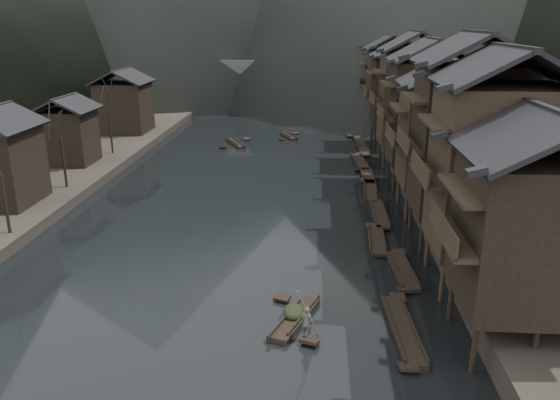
{
  "coord_description": "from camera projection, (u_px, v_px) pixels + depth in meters",
  "views": [
    {
      "loc": [
        6.56,
        -33.17,
        16.03
      ],
      "look_at": [
        3.79,
        7.66,
        2.5
      ],
      "focal_mm": 35.0,
      "sensor_mm": 36.0,
      "label": 1
    }
  ],
  "objects": [
    {
      "name": "water",
      "position": [
        217.0,
        269.0,
        36.87
      ],
      "size": [
        300.0,
        300.0,
        0.0
      ],
      "primitive_type": "plane",
      "color": "black",
      "rests_on": "ground"
    },
    {
      "name": "right_bank",
      "position": [
        531.0,
        140.0,
        72.23
      ],
      "size": [
        40.0,
        200.0,
        1.8
      ],
      "primitive_type": "cube",
      "color": "#2D2823",
      "rests_on": "ground"
    },
    {
      "name": "left_bank",
      "position": [
        21.0,
        135.0,
        76.83
      ],
      "size": [
        40.0,
        200.0,
        1.2
      ],
      "primitive_type": "cube",
      "color": "#2D2823",
      "rests_on": "ground"
    },
    {
      "name": "stilt_houses",
      "position": [
        431.0,
        99.0,
        51.33
      ],
      "size": [
        9.0,
        67.6,
        15.55
      ],
      "color": "black",
      "rests_on": "ground"
    },
    {
      "name": "left_houses",
      "position": [
        50.0,
        127.0,
        55.47
      ],
      "size": [
        8.1,
        53.2,
        8.73
      ],
      "color": "black",
      "rests_on": "left_bank"
    },
    {
      "name": "bare_trees",
      "position": [
        45.0,
        136.0,
        47.31
      ],
      "size": [
        3.83,
        43.15,
        7.67
      ],
      "color": "black",
      "rests_on": "left_bank"
    },
    {
      "name": "moored_sampans",
      "position": [
        363.0,
        167.0,
        61.72
      ],
      "size": [
        2.94,
        74.93,
        0.47
      ],
      "color": "black",
      "rests_on": "water"
    },
    {
      "name": "midriver_boats",
      "position": [
        286.0,
        122.0,
        89.27
      ],
      "size": [
        13.67,
        42.83,
        0.45
      ],
      "color": "black",
      "rests_on": "water"
    },
    {
      "name": "stone_bridge",
      "position": [
        283.0,
        81.0,
        103.47
      ],
      "size": [
        40.0,
        6.0,
        9.0
      ],
      "color": "#4C4C4F",
      "rests_on": "ground"
    },
    {
      "name": "hero_sampan",
      "position": [
        295.0,
        318.0,
        30.44
      ],
      "size": [
        2.83,
        5.49,
        0.44
      ],
      "color": "black",
      "rests_on": "water"
    },
    {
      "name": "cargo_heap",
      "position": [
        294.0,
        306.0,
        30.49
      ],
      "size": [
        1.21,
        1.59,
        0.73
      ],
      "primitive_type": "ellipsoid",
      "color": "black",
      "rests_on": "hero_sampan"
    },
    {
      "name": "boatman",
      "position": [
        307.0,
        318.0,
        28.34
      ],
      "size": [
        0.75,
        0.63,
        1.75
      ],
      "primitive_type": "imported",
      "rotation": [
        0.0,
        0.0,
        2.75
      ],
      "color": "#565658",
      "rests_on": "hero_sampan"
    },
    {
      "name": "bamboo_pole",
      "position": [
        312.0,
        267.0,
        27.42
      ],
      "size": [
        1.42,
        1.72,
        4.0
      ],
      "primitive_type": "cylinder",
      "rotation": [
        0.49,
        0.0,
        -0.68
      ],
      "color": "#8C7A51",
      "rests_on": "boatman"
    }
  ]
}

